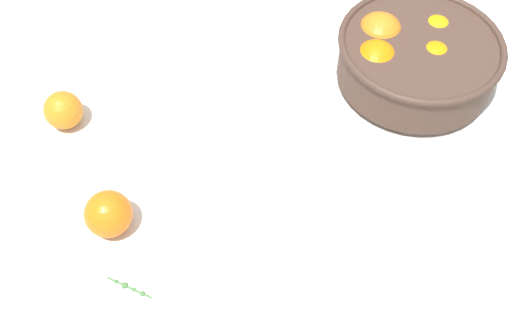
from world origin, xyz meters
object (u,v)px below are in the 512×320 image
fruit_bowl (414,58)px  loose_orange_3 (108,214)px  loose_orange_0 (63,110)px  juice_glass (501,225)px

fruit_bowl → loose_orange_3: fruit_bowl is taller
fruit_bowl → loose_orange_3: size_ratio=3.98×
fruit_bowl → loose_orange_3: bearing=-143.9°
fruit_bowl → loose_orange_0: fruit_bowl is taller
loose_orange_3 → fruit_bowl: bearing=36.1°
juice_glass → loose_orange_0: size_ratio=1.26×
juice_glass → loose_orange_3: bearing=-177.8°
juice_glass → loose_orange_0: 70.59cm
loose_orange_0 → loose_orange_3: bearing=-58.5°
fruit_bowl → loose_orange_3: (-46.30, -33.79, -1.84)cm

